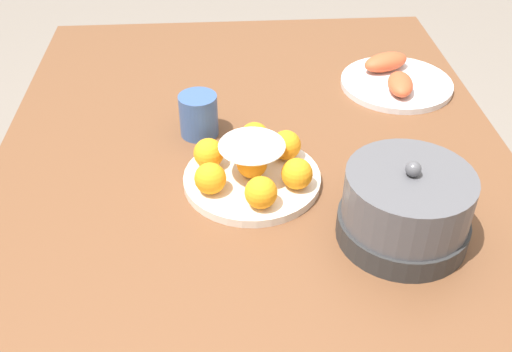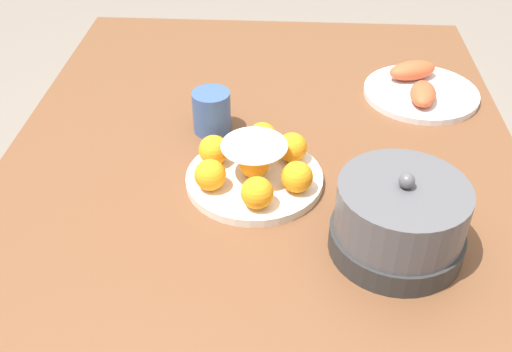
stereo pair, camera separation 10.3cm
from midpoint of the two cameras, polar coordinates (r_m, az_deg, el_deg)
The scene contains 5 objects.
dining_table at distance 1.08m, azimuth -2.37°, elevation -5.98°, with size 1.59×1.00×0.70m.
cake_plate at distance 1.07m, azimuth -3.13°, elevation 0.72°, with size 0.25×0.25×0.09m.
seafood_platter at distance 1.40m, azimuth 11.03°, elevation 8.95°, with size 0.25×0.25×0.05m.
cup_near at distance 1.20m, azimuth -7.96°, elevation 5.69°, with size 0.08×0.08×0.09m.
warming_pot at distance 0.95m, azimuth 11.09°, elevation -3.08°, with size 0.21×0.21×0.15m.
Camera 1 is at (0.79, -0.06, 1.37)m, focal length 42.00 mm.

